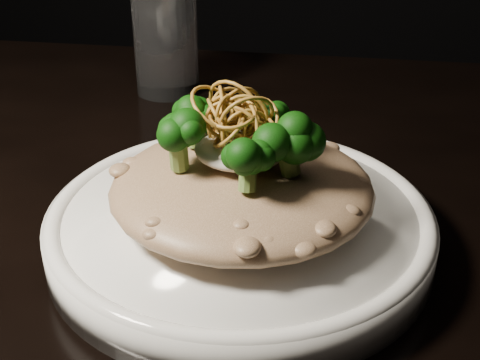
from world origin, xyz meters
name	(u,v)px	position (x,y,z in m)	size (l,w,h in m)	color
table	(177,282)	(0.00, 0.00, 0.67)	(1.10, 0.80, 0.75)	black
plate	(240,228)	(0.07, -0.05, 0.76)	(0.28, 0.28, 0.03)	white
risotto	(242,187)	(0.07, -0.05, 0.80)	(0.19, 0.19, 0.04)	brown
broccoli	(234,131)	(0.06, -0.06, 0.84)	(0.14, 0.14, 0.05)	black
cheese	(241,148)	(0.07, -0.05, 0.83)	(0.06, 0.06, 0.02)	silver
shallots	(237,115)	(0.06, -0.05, 0.85)	(0.05, 0.05, 0.03)	#93591F
drinking_glass	(166,38)	(-0.06, 0.24, 0.81)	(0.07, 0.07, 0.12)	white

